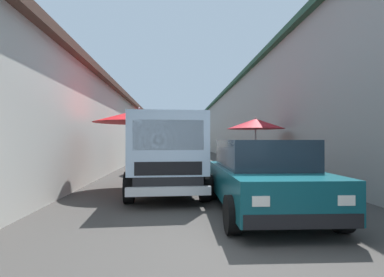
{
  "coord_description": "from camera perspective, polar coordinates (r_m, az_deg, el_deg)",
  "views": [
    {
      "loc": [
        -3.88,
        0.8,
        1.44
      ],
      "look_at": [
        7.77,
        0.14,
        1.52
      ],
      "focal_mm": 27.52,
      "sensor_mm": 36.0,
      "label": 1
    }
  ],
  "objects": [
    {
      "name": "fruit_stall_near_right",
      "position": [
        21.51,
        -8.04,
        0.03
      ],
      "size": [
        2.19,
        2.19,
        2.16
      ],
      "color": "#9E9EA3",
      "rests_on": "ground"
    },
    {
      "name": "hatchback_car",
      "position": [
        6.14,
        13.42,
        -6.95
      ],
      "size": [
        3.93,
        1.96,
        1.45
      ],
      "color": "#0F4C56",
      "rests_on": "ground"
    },
    {
      "name": "building_right_concrete",
      "position": [
        21.23,
        18.77,
        3.69
      ],
      "size": [
        49.8,
        7.5,
        5.85
      ],
      "color": "gray",
      "rests_on": "ground"
    },
    {
      "name": "building_left_whitewash",
      "position": [
        20.64,
        -21.14,
        1.26
      ],
      "size": [
        49.8,
        7.5,
        4.01
      ],
      "color": "beige",
      "rests_on": "ground"
    },
    {
      "name": "fruit_stall_far_right",
      "position": [
        11.92,
        12.21,
        1.53
      ],
      "size": [
        2.28,
        2.28,
        2.38
      ],
      "color": "#9E9EA3",
      "rests_on": "ground"
    },
    {
      "name": "parked_scooter",
      "position": [
        16.71,
        8.73,
        -3.77
      ],
      "size": [
        1.69,
        0.37,
        1.14
      ],
      "color": "black",
      "rests_on": "ground"
    },
    {
      "name": "ground",
      "position": [
        17.46,
        -0.61,
        -5.1
      ],
      "size": [
        90.0,
        90.0,
        0.0
      ],
      "primitive_type": "plane",
      "color": "#3D3A38"
    },
    {
      "name": "fruit_stall_far_left",
      "position": [
        8.83,
        -10.12,
        2.18
      ],
      "size": [
        2.67,
        2.67,
        2.43
      ],
      "color": "#9E9EA3",
      "rests_on": "ground"
    },
    {
      "name": "delivery_truck",
      "position": [
        7.56,
        -4.93,
        -3.41
      ],
      "size": [
        5.01,
        2.18,
        2.08
      ],
      "color": "black",
      "rests_on": "ground"
    },
    {
      "name": "vendor_by_crates",
      "position": [
        17.67,
        -10.32,
        -1.87
      ],
      "size": [
        0.64,
        0.32,
        1.68
      ],
      "color": "#665B4C",
      "rests_on": "ground"
    },
    {
      "name": "fruit_stall_near_left",
      "position": [
        13.23,
        -6.06,
        1.62
      ],
      "size": [
        2.29,
        2.29,
        2.45
      ],
      "color": "#9E9EA3",
      "rests_on": "ground"
    }
  ]
}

